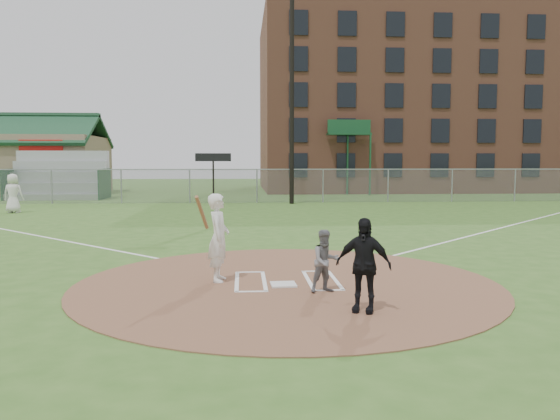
{
  "coord_description": "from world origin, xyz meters",
  "views": [
    {
      "loc": [
        -0.88,
        -10.7,
        2.41
      ],
      "look_at": [
        0.0,
        2.0,
        1.3
      ],
      "focal_mm": 35.0,
      "sensor_mm": 36.0,
      "label": 1
    }
  ],
  "objects": [
    {
      "name": "brick_warehouse",
      "position": [
        16.0,
        37.96,
        7.5
      ],
      "size": [
        30.0,
        17.17,
        15.0
      ],
      "color": "brown",
      "rests_on": "ground"
    },
    {
      "name": "foul_line_third",
      "position": [
        -9.0,
        9.0,
        0.01
      ],
      "size": [
        17.04,
        17.04,
        0.01
      ],
      "primitive_type": "cube",
      "rotation": [
        0.0,
        0.0,
        0.79
      ],
      "color": "white",
      "rests_on": "ground"
    },
    {
      "name": "scoreboard_sign",
      "position": [
        -2.5,
        20.2,
        2.39
      ],
      "size": [
        2.0,
        0.1,
        2.93
      ],
      "color": "black",
      "rests_on": "ground"
    },
    {
      "name": "foul_line_first",
      "position": [
        9.0,
        9.0,
        0.01
      ],
      "size": [
        17.04,
        17.04,
        0.01
      ],
      "primitive_type": "cube",
      "rotation": [
        0.0,
        0.0,
        -0.79
      ],
      "color": "white",
      "rests_on": "ground"
    },
    {
      "name": "bleachers",
      "position": [
        -13.0,
        26.2,
        1.59
      ],
      "size": [
        6.08,
        3.2,
        3.2
      ],
      "color": "#B7BABF",
      "rests_on": "ground"
    },
    {
      "name": "clubhouse",
      "position": [
        -18.0,
        32.99,
        2.39
      ],
      "size": [
        12.2,
        8.71,
        6.23
      ],
      "color": "gray",
      "rests_on": "ground"
    },
    {
      "name": "dirt_circle",
      "position": [
        0.0,
        0.0,
        0.01
      ],
      "size": [
        8.4,
        8.4,
        0.02
      ],
      "primitive_type": "cylinder",
      "color": "brown",
      "rests_on": "ground"
    },
    {
      "name": "batter_at_plate",
      "position": [
        -1.36,
        0.22,
        0.91
      ],
      "size": [
        0.66,
        1.04,
        1.78
      ],
      "color": "white",
      "rests_on": "dirt_circle"
    },
    {
      "name": "outfield_fence",
      "position": [
        0.0,
        22.0,
        1.02
      ],
      "size": [
        56.08,
        0.08,
        2.03
      ],
      "color": "slate",
      "rests_on": "ground"
    },
    {
      "name": "home_plate",
      "position": [
        -0.09,
        -0.25,
        0.04
      ],
      "size": [
        0.51,
        0.51,
        0.03
      ],
      "primitive_type": "cube",
      "rotation": [
        0.0,
        0.0,
        0.04
      ],
      "color": "silver",
      "rests_on": "dirt_circle"
    },
    {
      "name": "umpire",
      "position": [
        1.04,
        -2.21,
        0.78
      ],
      "size": [
        0.96,
        0.7,
        1.52
      ],
      "primitive_type": "imported",
      "rotation": [
        0.0,
        0.0,
        -0.42
      ],
      "color": "black",
      "rests_on": "dirt_circle"
    },
    {
      "name": "ondeck_player",
      "position": [
        -11.83,
        16.17,
        0.94
      ],
      "size": [
        0.94,
        0.64,
        1.87
      ],
      "primitive_type": "imported",
      "rotation": [
        0.0,
        0.0,
        3.1
      ],
      "color": "silver",
      "rests_on": "ground"
    },
    {
      "name": "ground",
      "position": [
        0.0,
        0.0,
        0.0
      ],
      "size": [
        140.0,
        140.0,
        0.0
      ],
      "primitive_type": "plane",
      "color": "#396322",
      "rests_on": "ground"
    },
    {
      "name": "catcher",
      "position": [
        0.64,
        -0.87,
        0.6
      ],
      "size": [
        0.67,
        0.59,
        1.16
      ],
      "primitive_type": "imported",
      "rotation": [
        0.0,
        0.0,
        0.31
      ],
      "color": "slate",
      "rests_on": "dirt_circle"
    },
    {
      "name": "light_pole",
      "position": [
        2.0,
        21.0,
        6.61
      ],
      "size": [
        1.2,
        0.3,
        12.22
      ],
      "color": "black",
      "rests_on": "ground"
    },
    {
      "name": "batters_boxes",
      "position": [
        0.0,
        0.15,
        0.03
      ],
      "size": [
        2.08,
        1.88,
        0.01
      ],
      "color": "white",
      "rests_on": "dirt_circle"
    }
  ]
}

